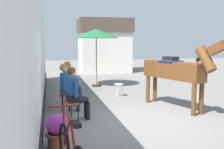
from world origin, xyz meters
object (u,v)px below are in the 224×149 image
seated_visitor_far (70,80)px  seated_visitor_middle (67,85)px  cafe_parasol (96,34)px  saddled_horse_center (176,71)px  spare_stool_white (119,86)px  seated_visitor_near (75,91)px  flower_planter_nearest (57,130)px

seated_visitor_far → seated_visitor_middle: bearing=-100.5°
seated_visitor_middle → cafe_parasol: cafe_parasol is taller
seated_visitor_far → cafe_parasol: 3.87m
seated_visitor_far → saddled_horse_center: bearing=-24.3°
seated_visitor_middle → seated_visitor_far: same height
seated_visitor_middle → spare_stool_white: 2.69m
seated_visitor_near → cafe_parasol: bearing=74.2°
saddled_horse_center → cafe_parasol: cafe_parasol is taller
seated_visitor_far → cafe_parasol: (1.43, 3.23, 1.59)m
saddled_horse_center → cafe_parasol: 5.01m
seated_visitor_far → cafe_parasol: size_ratio=0.54×
seated_visitor_near → saddled_horse_center: (3.05, 0.55, 0.38)m
seated_visitor_near → seated_visitor_far: (0.03, 1.91, 0.00)m
seated_visitor_far → saddled_horse_center: saddled_horse_center is taller
seated_visitor_far → spare_stool_white: 2.04m
seated_visitor_middle → cafe_parasol: (1.60, 4.17, 1.59)m
seated_visitor_middle → spare_stool_white: size_ratio=3.02×
seated_visitor_middle → flower_planter_nearest: (-0.37, -2.66, -0.44)m
seated_visitor_middle → spare_stool_white: bearing=41.0°
seated_visitor_far → spare_stool_white: bearing=23.8°
spare_stool_white → saddled_horse_center: bearing=-61.3°
seated_visitor_far → flower_planter_nearest: seated_visitor_far is taller
cafe_parasol → spare_stool_white: (0.41, -2.43, -1.96)m
flower_planter_nearest → seated_visitor_middle: bearing=82.1°
seated_visitor_middle → saddled_horse_center: (3.20, -0.42, 0.38)m
seated_visitor_near → seated_visitor_far: same height
seated_visitor_middle → spare_stool_white: seated_visitor_middle is taller
seated_visitor_near → flower_planter_nearest: 1.82m
cafe_parasol → seated_visitor_far: bearing=-113.8°
seated_visitor_near → cafe_parasol: (1.46, 5.15, 1.59)m
cafe_parasol → saddled_horse_center: bearing=-70.8°
seated_visitor_near → saddled_horse_center: size_ratio=0.48×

